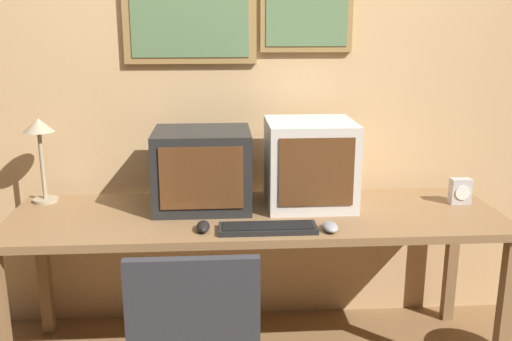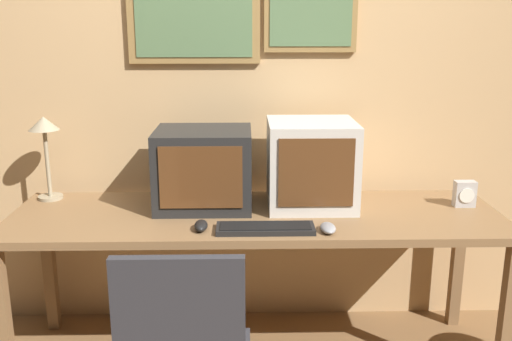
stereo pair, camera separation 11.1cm
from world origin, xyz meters
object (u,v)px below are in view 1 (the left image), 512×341
mouse_near_keyboard (330,227)px  monitor_right (310,163)px  monitor_left (203,169)px  mouse_far_corner (203,226)px  desk_lamp (40,138)px  keyboard_main (268,228)px  desk_clock (460,191)px

mouse_near_keyboard → monitor_right: bearing=95.2°
monitor_left → mouse_far_corner: monitor_left is taller
monitor_right → monitor_left: bearing=-179.4°
mouse_near_keyboard → desk_lamp: 1.43m
keyboard_main → monitor_left: bearing=128.8°
monitor_left → keyboard_main: 0.48m
desk_clock → desk_lamp: bearing=175.4°
keyboard_main → desk_clock: (0.96, 0.31, 0.05)m
desk_clock → mouse_near_keyboard: bearing=-155.0°
monitor_left → mouse_near_keyboard: monitor_left is taller
mouse_near_keyboard → mouse_far_corner: 0.53m
mouse_near_keyboard → desk_clock: bearing=25.0°
desk_clock → monitor_right: bearing=176.8°
keyboard_main → desk_lamp: 1.19m
monitor_right → desk_lamp: (-1.28, 0.12, 0.11)m
monitor_right → desk_lamp: 1.29m
desk_clock → mouse_far_corner: bearing=-166.6°
monitor_right → mouse_near_keyboard: size_ratio=3.44×
keyboard_main → mouse_far_corner: size_ratio=3.70×
mouse_far_corner → desk_lamp: (-0.78, 0.46, 0.30)m
monitor_left → desk_clock: monitor_left is taller
mouse_far_corner → monitor_right: bearing=33.7°
monitor_left → desk_clock: bearing=-1.7°
desk_lamp → mouse_near_keyboard: bearing=-20.4°
monitor_left → monitor_right: (0.51, 0.01, 0.02)m
keyboard_main → desk_lamp: bearing=155.8°
monitor_left → keyboard_main: size_ratio=1.08×
mouse_far_corner → desk_lamp: size_ratio=0.27×
mouse_far_corner → desk_clock: (1.23, 0.29, 0.04)m
mouse_far_corner → monitor_left: bearing=91.2°
monitor_left → mouse_far_corner: size_ratio=4.00×
mouse_near_keyboard → desk_lamp: (-1.31, 0.49, 0.30)m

